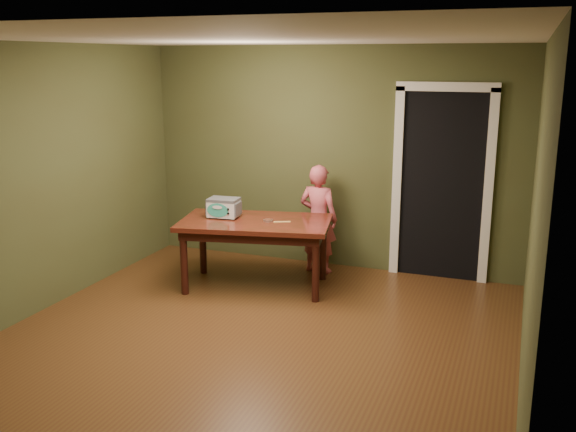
{
  "coord_description": "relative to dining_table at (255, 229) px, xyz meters",
  "views": [
    {
      "loc": [
        2.16,
        -4.68,
        2.45
      ],
      "look_at": [
        0.02,
        1.0,
        0.95
      ],
      "focal_mm": 40.0,
      "sensor_mm": 36.0,
      "label": 1
    }
  ],
  "objects": [
    {
      "name": "baking_pan",
      "position": [
        0.15,
        0.01,
        0.11
      ],
      "size": [
        0.1,
        0.1,
        0.02
      ],
      "color": "silver",
      "rests_on": "dining_table"
    },
    {
      "name": "room_shell",
      "position": [
        0.52,
        -1.45,
        1.06
      ],
      "size": [
        4.52,
        5.02,
        2.61
      ],
      "color": "#404927",
      "rests_on": "ground"
    },
    {
      "name": "doorway",
      "position": [
        1.82,
        1.33,
        0.41
      ],
      "size": [
        1.1,
        0.66,
        2.25
      ],
      "color": "black",
      "rests_on": "ground"
    },
    {
      "name": "child",
      "position": [
        0.48,
        0.73,
        -0.01
      ],
      "size": [
        0.49,
        0.35,
        1.27
      ],
      "primitive_type": "imported",
      "rotation": [
        0.0,
        0.0,
        3.03
      ],
      "color": "#C6515C",
      "rests_on": "floor"
    },
    {
      "name": "spatula",
      "position": [
        0.3,
        0.03,
        0.1
      ],
      "size": [
        0.17,
        0.1,
        0.01
      ],
      "primitive_type": "cube",
      "rotation": [
        0.0,
        0.0,
        0.45
      ],
      "color": "#E1BD62",
      "rests_on": "dining_table"
    },
    {
      "name": "floor",
      "position": [
        0.52,
        -1.45,
        -0.65
      ],
      "size": [
        5.0,
        5.0,
        0.0
      ],
      "primitive_type": "plane",
      "color": "#503217",
      "rests_on": "ground"
    },
    {
      "name": "dining_table",
      "position": [
        0.0,
        0.0,
        0.0
      ],
      "size": [
        1.75,
        1.2,
        0.75
      ],
      "rotation": [
        0.0,
        0.0,
        0.2
      ],
      "color": "#38180C",
      "rests_on": "floor"
    },
    {
      "name": "toy_oven",
      "position": [
        -0.37,
        0.0,
        0.22
      ],
      "size": [
        0.37,
        0.26,
        0.21
      ],
      "rotation": [
        0.0,
        0.0,
        0.09
      ],
      "color": "#4C4F54",
      "rests_on": "dining_table"
    }
  ]
}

